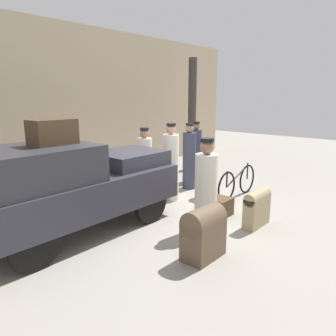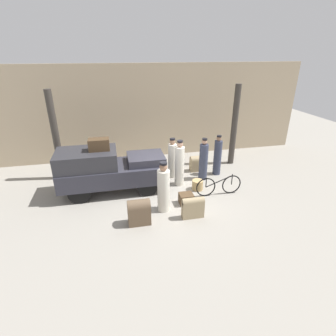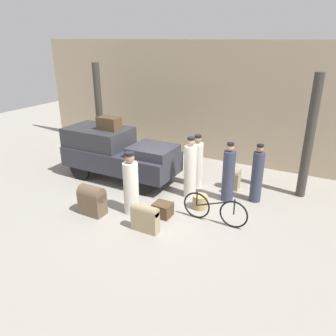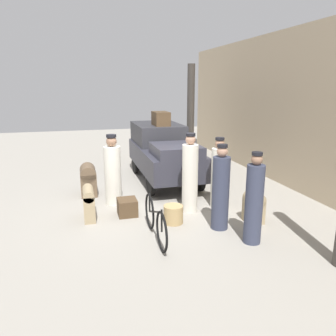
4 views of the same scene
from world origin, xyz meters
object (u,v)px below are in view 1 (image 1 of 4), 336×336
Objects in this scene: truck at (69,185)px; porter_lifting_near_truck at (189,159)px; porter_carrying_trunk at (206,190)px; suitcase_black_upright at (164,171)px; porter_standing_middle at (196,154)px; trunk_barrel_dark at (204,231)px; conductor_in_dark_uniform at (145,165)px; trunk_on_truck_roof at (53,132)px; bicycle at (237,182)px; suitcase_small_leather at (220,207)px; wicker_basket at (204,191)px; porter_with_bicycle at (171,165)px; suitcase_tan_flat at (257,207)px.

porter_lifting_near_truck reaches higher than truck.
porter_carrying_trunk is (-2.09, -1.98, -0.02)m from porter_lifting_near_truck.
suitcase_black_upright is at bearing 95.98° from porter_lifting_near_truck.
porter_standing_middle is 2.10× the size of trunk_barrel_dark.
trunk_barrel_dark is at bearing -120.27° from conductor_in_dark_uniform.
porter_lifting_near_truck is 2.88m from porter_carrying_trunk.
suitcase_black_upright is 0.96× the size of trunk_on_truck_roof.
trunk_barrel_dark is (-3.13, -1.15, 0.05)m from bicycle.
trunk_barrel_dark is (-1.78, -3.06, -0.35)m from conductor_in_dark_uniform.
porter_standing_middle is 3.65× the size of suitcase_small_leather.
porter_lifting_near_truck is at bearing 3.21° from trunk_on_truck_roof.
conductor_in_dark_uniform is at bearing 117.32° from wicker_basket.
truck is at bearing 149.80° from suitcase_small_leather.
porter_with_bicycle is 2.24× the size of trunk_barrel_dark.
porter_standing_middle is 1.00× the size of porter_carrying_trunk.
porter_standing_middle is (1.86, 0.62, -0.05)m from porter_with_bicycle.
porter_lifting_near_truck reaches higher than suitcase_small_leather.
suitcase_small_leather is 3.68m from trunk_on_truck_roof.
suitcase_tan_flat is (2.61, -2.39, -0.57)m from truck.
porter_standing_middle reaches higher than wicker_basket.
porter_lifting_near_truck is (-0.13, 1.42, 0.44)m from bicycle.
trunk_on_truck_roof is (-1.10, 2.34, 1.48)m from trunk_barrel_dark.
trunk_barrel_dark is 2.98m from trunk_on_truck_roof.
wicker_basket is at bearing -9.97° from trunk_on_truck_roof.
porter_standing_middle is 2.96m from suitcase_small_leather.
wicker_basket is 1.76m from suitcase_black_upright.
porter_carrying_trunk is 3.66× the size of suitcase_small_leather.
porter_with_bicycle is 2.59× the size of suitcase_tan_flat.
trunk_on_truck_roof reaches higher than porter_carrying_trunk.
suitcase_black_upright is (3.78, 1.07, -0.58)m from truck.
suitcase_black_upright is 0.84× the size of trunk_barrel_dark.
truck is 3.97m from suitcase_black_upright.
porter_carrying_trunk reaches higher than wicker_basket.
suitcase_black_upright is (-0.22, 2.26, -0.01)m from bicycle.
suitcase_black_upright reaches higher than suitcase_small_leather.
wicker_basket is (3.35, -0.63, -0.76)m from truck.
porter_lifting_near_truck is at bearing 59.22° from wicker_basket.
porter_with_bicycle is 0.79m from conductor_in_dark_uniform.
trunk_on_truck_roof is (-2.84, 2.39, 1.53)m from suitcase_tan_flat.
porter_lifting_near_truck reaches higher than porter_standing_middle.
porter_carrying_trunk is 1.14m from trunk_barrel_dark.
porter_lifting_near_truck is (0.51, 0.86, 0.63)m from wicker_basket.
porter_with_bicycle is 1.14m from porter_lifting_near_truck.
trunk_on_truck_roof is (-4.23, 1.19, 1.54)m from bicycle.
bicycle reaches higher than suitcase_black_upright.
porter_carrying_trunk is at bearing 32.98° from trunk_barrel_dark.
suitcase_tan_flat is (-1.26, -2.62, -0.44)m from porter_lifting_near_truck.
porter_with_bicycle is 2.39m from suitcase_tan_flat.
suitcase_black_upright is (0.42, 1.70, 0.17)m from wicker_basket.
porter_standing_middle is 2.40× the size of trunk_on_truck_roof.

